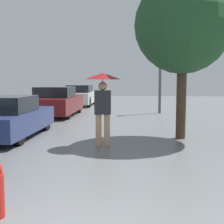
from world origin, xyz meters
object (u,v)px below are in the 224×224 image
(parked_car_third, at_px, (56,102))
(parked_car_second, at_px, (6,118))
(pedestrian, at_px, (103,91))
(parked_car_farthest, at_px, (80,96))
(street_lamp, at_px, (160,56))
(tree, at_px, (183,26))

(parked_car_third, bearing_deg, parked_car_second, -90.99)
(pedestrian, xyz_separation_m, parked_car_farthest, (-2.78, 12.32, -0.77))
(parked_car_second, height_order, parked_car_third, parked_car_third)
(parked_car_second, distance_m, parked_car_third, 5.48)
(pedestrian, distance_m, parked_car_farthest, 12.65)
(parked_car_third, height_order, street_lamp, street_lamp)
(tree, bearing_deg, pedestrian, -151.49)
(pedestrian, bearing_deg, parked_car_farthest, 102.73)
(parked_car_farthest, xyz_separation_m, street_lamp, (4.82, -4.33, 2.21))
(pedestrian, xyz_separation_m, parked_car_second, (-2.96, 0.99, -0.84))
(tree, bearing_deg, parked_car_second, -178.22)
(pedestrian, xyz_separation_m, street_lamp, (2.04, 7.99, 1.45))
(parked_car_third, distance_m, parked_car_farthest, 5.84)
(parked_car_second, relative_size, parked_car_third, 0.93)
(pedestrian, height_order, parked_car_farthest, pedestrian)
(pedestrian, xyz_separation_m, parked_car_third, (-2.87, 6.47, -0.76))
(pedestrian, height_order, tree, tree)
(pedestrian, bearing_deg, tree, 28.51)
(tree, height_order, street_lamp, tree)
(parked_car_farthest, distance_m, street_lamp, 6.85)
(parked_car_farthest, bearing_deg, street_lamp, -41.89)
(pedestrian, distance_m, tree, 2.98)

